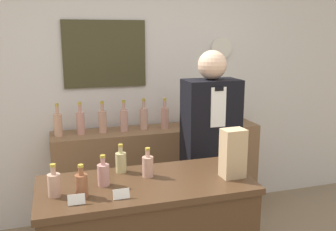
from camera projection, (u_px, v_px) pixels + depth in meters
The scene contains 20 objects.
back_wall at pixel (133, 85), 3.72m from camera, with size 5.20×0.09×2.70m.
back_shelf at pixel (159, 175), 3.73m from camera, with size 2.02×0.39×0.95m.
shopkeeper at pixel (210, 157), 3.06m from camera, with size 0.44×0.27×1.73m.
potted_plant at pixel (224, 105), 3.75m from camera, with size 0.27×0.27×0.35m.
paper_bag at pixel (233, 153), 2.31m from camera, with size 0.15×0.11×0.31m.
price_card_left at pixel (76, 200), 1.96m from camera, with size 0.09×0.02×0.06m.
price_card_right at pixel (121, 194), 2.03m from camera, with size 0.09×0.02×0.06m.
counter_bottle_0 at pixel (54, 184), 2.05m from camera, with size 0.07×0.07×0.19m.
counter_bottle_1 at pixel (82, 185), 2.04m from camera, with size 0.07×0.07×0.19m.
counter_bottle_2 at pixel (103, 174), 2.20m from camera, with size 0.07×0.07×0.19m.
counter_bottle_3 at pixel (121, 162), 2.41m from camera, with size 0.07×0.07×0.19m.
counter_bottle_4 at pixel (148, 166), 2.34m from camera, with size 0.07×0.07×0.19m.
shelf_bottle_0 at pixel (58, 124), 3.33m from camera, with size 0.08×0.08×0.30m.
shelf_bottle_1 at pixel (81, 122), 3.41m from camera, with size 0.08×0.08×0.30m.
shelf_bottle_2 at pixel (103, 121), 3.45m from camera, with size 0.08×0.08×0.30m.
shelf_bottle_3 at pixel (124, 120), 3.50m from camera, with size 0.08×0.08×0.30m.
shelf_bottle_4 at pixel (144, 118), 3.58m from camera, with size 0.08×0.08×0.30m.
shelf_bottle_5 at pixel (165, 117), 3.61m from camera, with size 0.08×0.08×0.30m.
shelf_bottle_6 at pixel (184, 116), 3.67m from camera, with size 0.08×0.08×0.30m.
shelf_bottle_7 at pixel (202, 114), 3.74m from camera, with size 0.08×0.08×0.30m.
Camera 1 is at (-0.76, -1.64, 1.86)m, focal length 40.00 mm.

